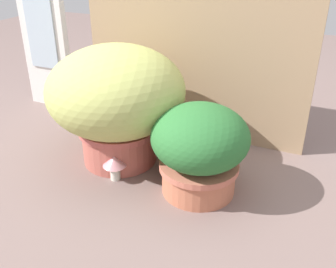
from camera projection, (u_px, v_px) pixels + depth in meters
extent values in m
plane|color=#77615C|center=(138.00, 175.00, 1.59)|extent=(6.00, 6.00, 0.00)
cube|color=tan|center=(194.00, 33.00, 1.71)|extent=(1.07, 0.03, 0.99)
cube|color=silver|center=(42.00, 17.00, 2.03)|extent=(0.28, 0.04, 0.99)
cube|color=silver|center=(37.00, 8.00, 1.99)|extent=(0.18, 0.01, 0.64)
cylinder|color=#B25B4E|center=(120.00, 142.00, 1.66)|extent=(0.32, 0.32, 0.17)
cylinder|color=#B95751|center=(119.00, 128.00, 1.63)|extent=(0.34, 0.34, 0.02)
ellipsoid|color=tan|center=(116.00, 91.00, 1.55)|extent=(0.57, 0.57, 0.37)
cylinder|color=#BD6B4D|center=(198.00, 177.00, 1.46)|extent=(0.28, 0.28, 0.13)
cylinder|color=#C36A54|center=(199.00, 166.00, 1.44)|extent=(0.30, 0.30, 0.02)
ellipsoid|color=#2B6C31|center=(200.00, 137.00, 1.38)|extent=(0.36, 0.36, 0.24)
ellipsoid|color=slate|center=(191.00, 147.00, 1.57)|extent=(0.31, 0.27, 0.22)
ellipsoid|color=#A89E90|center=(208.00, 159.00, 1.51)|extent=(0.11, 0.12, 0.11)
sphere|color=slate|center=(212.00, 131.00, 1.44)|extent=(0.15, 0.15, 0.11)
cone|color=slate|center=(219.00, 114.00, 1.43)|extent=(0.05, 0.05, 0.04)
cone|color=slate|center=(207.00, 119.00, 1.40)|extent=(0.05, 0.05, 0.04)
cylinder|color=slate|center=(180.00, 151.00, 1.71)|extent=(0.18, 0.11, 0.07)
cylinder|color=silver|center=(115.00, 172.00, 1.55)|extent=(0.04, 0.04, 0.06)
cone|color=pink|center=(114.00, 161.00, 1.52)|extent=(0.10, 0.10, 0.04)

